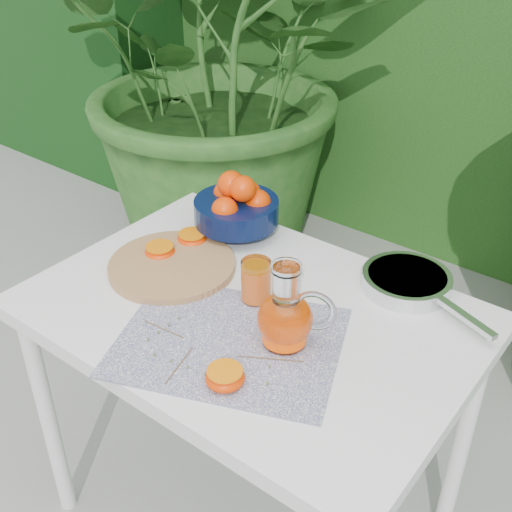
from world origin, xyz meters
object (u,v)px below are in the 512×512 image
Objects in this scene: fruit_bowl at (237,206)px; saute_pan at (408,281)px; cutting_board at (172,266)px; juice_pitcher at (286,317)px; white_table at (251,336)px.

fruit_bowl reaches higher than saute_pan.
cutting_board is 0.25m from fruit_bowl.
saute_pan is (0.11, 0.34, -0.05)m from juice_pitcher.
juice_pitcher is (0.13, -0.05, 0.15)m from white_table.
saute_pan is at bearing 49.39° from white_table.
saute_pan reaches higher than white_table.
cutting_board is at bearing -93.36° from fruit_bowl.
juice_pitcher reaches higher than white_table.
fruit_bowl is 0.48m from juice_pitcher.
fruit_bowl is (0.01, 0.24, 0.07)m from cutting_board.
juice_pitcher is at bearing -8.59° from cutting_board.
white_table is 3.18× the size of cutting_board.
fruit_bowl is 1.30× the size of juice_pitcher.
saute_pan is (0.50, 0.28, 0.01)m from cutting_board.
cutting_board reaches higher than white_table.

